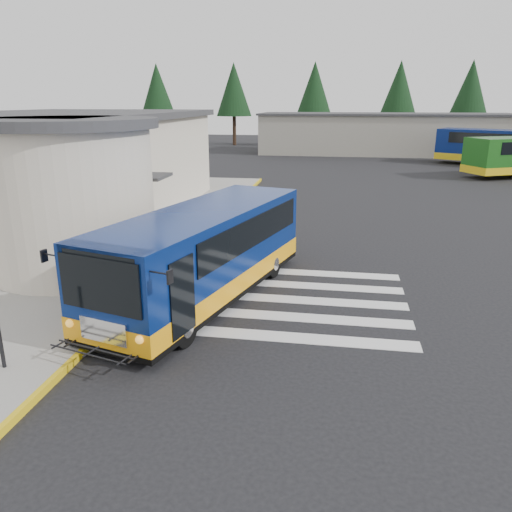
% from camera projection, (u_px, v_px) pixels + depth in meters
% --- Properties ---
extents(ground, '(140.00, 140.00, 0.00)m').
position_uv_depth(ground, '(286.00, 289.00, 15.09)').
color(ground, black).
rests_on(ground, ground).
extents(sidewalk, '(10.00, 34.00, 0.15)m').
position_uv_depth(sidewalk, '(76.00, 239.00, 20.24)').
color(sidewalk, gray).
rests_on(sidewalk, ground).
extents(curb_strip, '(0.12, 34.00, 0.16)m').
position_uv_depth(curb_strip, '(194.00, 245.00, 19.46)').
color(curb_strip, gold).
rests_on(curb_strip, ground).
extents(station_building, '(12.70, 18.70, 4.80)m').
position_uv_depth(station_building, '(64.00, 168.00, 22.52)').
color(station_building, beige).
rests_on(station_building, ground).
extents(crosswalk, '(8.00, 5.35, 0.01)m').
position_uv_depth(crosswalk, '(265.00, 298.00, 14.41)').
color(crosswalk, silver).
rests_on(crosswalk, ground).
extents(depot_building, '(26.40, 8.40, 4.20)m').
position_uv_depth(depot_building, '(384.00, 134.00, 53.07)').
color(depot_building, gray).
rests_on(depot_building, ground).
extents(tree_line, '(58.40, 4.40, 10.00)m').
position_uv_depth(tree_line, '(385.00, 89.00, 59.17)').
color(tree_line, black).
rests_on(tree_line, ground).
extents(transit_bus, '(4.97, 9.42, 2.58)m').
position_uv_depth(transit_bus, '(204.00, 257.00, 14.06)').
color(transit_bus, navy).
rests_on(transit_bus, ground).
extents(pedestrian_a, '(0.64, 0.74, 1.71)m').
position_uv_depth(pedestrian_a, '(82.00, 278.00, 13.05)').
color(pedestrian_a, black).
rests_on(pedestrian_a, sidewalk).
extents(pedestrian_b, '(0.74, 0.93, 1.88)m').
position_uv_depth(pedestrian_b, '(116.00, 257.00, 14.55)').
color(pedestrian_b, black).
rests_on(pedestrian_b, sidewalk).
extents(bollard, '(0.08, 0.08, 1.00)m').
position_uv_depth(bollard, '(1.00, 345.00, 10.24)').
color(bollard, black).
rests_on(bollard, sidewalk).
extents(far_bus_a, '(10.32, 7.52, 2.64)m').
position_uv_depth(far_bus_a, '(500.00, 146.00, 42.88)').
color(far_bus_a, navy).
rests_on(far_bus_a, ground).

